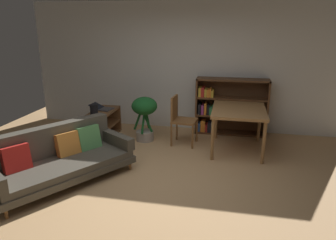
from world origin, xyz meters
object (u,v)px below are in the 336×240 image
at_px(open_laptop, 103,108).
at_px(desk_speaker, 94,110).
at_px(bookshelf, 226,107).
at_px(fabric_couch, 59,157).
at_px(media_console, 103,125).
at_px(dining_table, 239,113).
at_px(dining_chair_near, 181,118).
at_px(potted_floor_plant, 145,113).

xyz_separation_m(open_laptop, desk_speaker, (0.02, -0.45, 0.08)).
bearing_deg(bookshelf, fabric_couch, -131.55).
bearing_deg(fabric_couch, desk_speaker, 93.98).
bearing_deg(open_laptop, media_console, -73.65).
relative_size(open_laptop, desk_speaker, 2.24).
height_order(dining_table, bookshelf, bookshelf).
bearing_deg(bookshelf, dining_chair_near, -134.37).
bearing_deg(dining_table, open_laptop, 174.27).
distance_m(open_laptop, dining_table, 2.73).
bearing_deg(fabric_couch, dining_chair_near, 49.87).
xyz_separation_m(open_laptop, potted_floor_plant, (0.92, -0.12, -0.01)).
height_order(fabric_couch, open_laptop, fabric_couch).
distance_m(dining_table, bookshelf, 0.99).
xyz_separation_m(media_console, bookshelf, (2.42, 0.84, 0.29)).
distance_m(media_console, open_laptop, 0.35).
bearing_deg(media_console, potted_floor_plant, 2.65).
bearing_deg(desk_speaker, fabric_couch, -86.02).
relative_size(open_laptop, dining_chair_near, 0.52).
relative_size(media_console, desk_speaker, 4.79).
bearing_deg(desk_speaker, media_console, 84.87).
xyz_separation_m(media_console, dining_chair_near, (1.60, -0.00, 0.25)).
bearing_deg(desk_speaker, bookshelf, 24.73).
bearing_deg(bookshelf, potted_floor_plant, -152.70).
bearing_deg(fabric_couch, potted_floor_plant, 66.66).
bearing_deg(media_console, dining_chair_near, -0.12).
bearing_deg(open_laptop, bookshelf, 15.26).
distance_m(fabric_couch, open_laptop, 1.99).
bearing_deg(media_console, dining_table, -2.30).
bearing_deg(open_laptop, dining_chair_near, -5.84).
height_order(open_laptop, dining_table, dining_table).
bearing_deg(dining_table, dining_chair_near, 174.45).
xyz_separation_m(fabric_couch, media_console, (-0.08, 1.81, -0.07)).
bearing_deg(bookshelf, dining_table, -75.47).
xyz_separation_m(potted_floor_plant, bookshelf, (1.55, 0.80, -0.01)).
relative_size(open_laptop, dining_table, 0.41).
height_order(media_console, potted_floor_plant, potted_floor_plant).
relative_size(fabric_couch, open_laptop, 4.49).
bearing_deg(fabric_couch, open_laptop, 93.72).
bearing_deg(dining_chair_near, dining_table, -5.55).
distance_m(fabric_couch, desk_speaker, 1.55).
bearing_deg(potted_floor_plant, dining_chair_near, -3.49).
relative_size(potted_floor_plant, bookshelf, 0.60).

